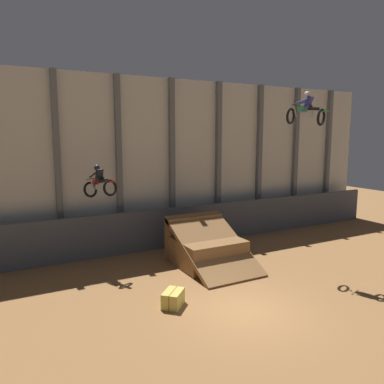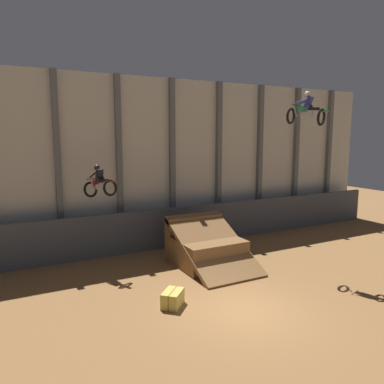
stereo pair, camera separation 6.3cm
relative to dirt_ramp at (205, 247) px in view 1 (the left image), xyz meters
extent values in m
plane|color=olive|center=(-1.28, -5.00, -0.77)|extent=(60.00, 60.00, 0.00)
cube|color=beige|center=(-1.28, 4.32, 3.77)|extent=(32.00, 0.12, 9.08)
cube|color=slate|center=(-5.84, 4.12, 3.77)|extent=(0.28, 0.28, 9.08)
cube|color=slate|center=(-2.80, 4.12, 3.77)|extent=(0.28, 0.28, 9.08)
cube|color=slate|center=(0.24, 4.12, 3.77)|extent=(0.28, 0.28, 9.08)
cube|color=slate|center=(3.28, 4.12, 3.77)|extent=(0.28, 0.28, 9.08)
cube|color=slate|center=(6.32, 4.12, 3.77)|extent=(0.28, 0.28, 9.08)
cube|color=slate|center=(9.36, 4.12, 3.77)|extent=(0.28, 0.28, 9.08)
cube|color=slate|center=(12.40, 4.12, 3.77)|extent=(0.28, 0.28, 9.08)
cube|color=#474C56|center=(-1.28, 3.08, 0.31)|extent=(31.36, 0.20, 2.14)
cube|color=brown|center=(0.00, -0.12, -0.15)|extent=(2.92, 2.91, 1.24)
cube|color=brown|center=(0.00, 1.09, 0.27)|extent=(2.98, 0.50, 2.06)
cube|color=olive|center=(0.00, -0.75, 0.27)|extent=(2.98, 4.25, 2.24)
torus|color=black|center=(-4.75, 2.19, 2.79)|extent=(0.75, 0.48, 0.74)
torus|color=black|center=(-4.20, 0.92, 2.99)|extent=(0.75, 0.48, 0.74)
cube|color=#B7B7BC|center=(-4.47, 1.53, 3.02)|extent=(0.38, 0.58, 0.35)
cube|color=red|center=(-4.54, 1.71, 3.19)|extent=(0.37, 0.51, 0.30)
cube|color=black|center=(-4.39, 1.35, 3.27)|extent=(0.37, 0.59, 0.20)
cube|color=red|center=(-4.18, 0.86, 3.26)|extent=(0.27, 0.39, 0.11)
cylinder|color=#B7B7BC|center=(-4.70, 2.06, 3.05)|extent=(0.18, 0.32, 0.50)
cylinder|color=black|center=(-4.69, 2.06, 3.30)|extent=(0.58, 0.38, 0.04)
cube|color=black|center=(-4.48, 1.56, 3.51)|extent=(0.36, 0.35, 0.52)
sphere|color=black|center=(-4.54, 1.70, 3.82)|extent=(0.36, 0.37, 0.29)
cylinder|color=black|center=(-4.60, 1.54, 3.25)|extent=(0.25, 0.39, 0.37)
cylinder|color=black|center=(-4.38, 1.63, 3.25)|extent=(0.25, 0.39, 0.37)
cylinder|color=black|center=(-4.72, 1.72, 3.50)|extent=(0.27, 0.49, 0.32)
cylinder|color=black|center=(-4.43, 1.85, 3.50)|extent=(0.27, 0.49, 0.32)
torus|color=black|center=(3.32, -1.86, 6.08)|extent=(0.74, 0.41, 0.74)
torus|color=black|center=(3.83, -3.16, 5.99)|extent=(0.74, 0.41, 0.74)
cube|color=#B7B7BC|center=(3.60, -2.56, 6.15)|extent=(0.36, 0.57, 0.32)
cube|color=green|center=(3.54, -2.42, 6.36)|extent=(0.35, 0.50, 0.27)
cube|color=black|center=(3.68, -2.79, 6.36)|extent=(0.35, 0.59, 0.16)
cube|color=green|center=(3.87, -3.27, 6.24)|extent=(0.26, 0.39, 0.08)
cylinder|color=#B7B7BC|center=(3.39, -2.04, 6.31)|extent=(0.13, 0.23, 0.54)
cylinder|color=black|center=(3.41, -2.09, 6.55)|extent=(0.64, 0.23, 0.04)
cube|color=navy|center=(3.62, -2.62, 6.65)|extent=(0.39, 0.43, 0.53)
sphere|color=silver|center=(3.59, -2.55, 6.98)|extent=(0.34, 0.35, 0.28)
cylinder|color=navy|center=(3.48, -2.59, 6.39)|extent=(0.25, 0.43, 0.31)
cylinder|color=navy|center=(3.70, -2.50, 6.39)|extent=(0.25, 0.43, 0.31)
cylinder|color=navy|center=(3.38, -2.46, 6.69)|extent=(0.26, 0.52, 0.22)
cylinder|color=navy|center=(3.68, -2.34, 6.69)|extent=(0.26, 0.52, 0.22)
cube|color=#CCB751|center=(-3.30, -3.47, -0.49)|extent=(1.06, 1.06, 0.56)
cube|color=#996623|center=(-3.30, -3.47, -0.49)|extent=(0.66, 0.68, 0.57)
camera|label=1|loc=(-8.58, -14.81, 5.21)|focal=35.00mm
camera|label=2|loc=(-8.53, -14.84, 5.21)|focal=35.00mm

